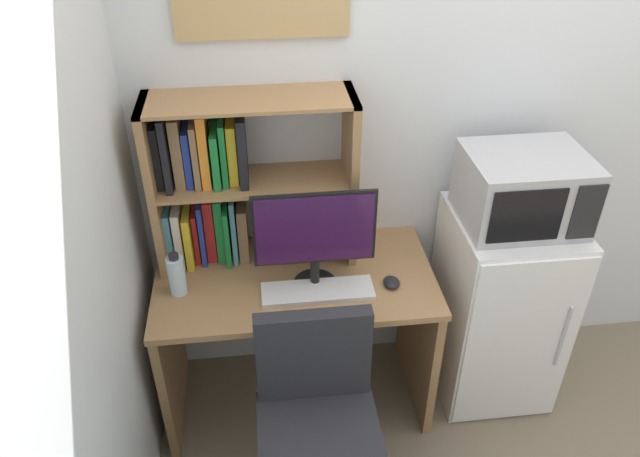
{
  "coord_description": "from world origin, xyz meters",
  "views": [
    {
      "loc": [
        -1.11,
        -2.24,
        2.29
      ],
      "look_at": [
        -0.88,
        -0.33,
        0.99
      ],
      "focal_mm": 34.12,
      "sensor_mm": 36.0,
      "label": 1
    }
  ],
  "objects_px": {
    "monitor": "(315,234)",
    "keyboard": "(318,291)",
    "mini_fridge": "(498,306)",
    "desk_chair": "(318,440)",
    "hutch_bookshelf": "(223,182)",
    "water_bottle": "(177,275)",
    "computer_mouse": "(391,282)",
    "microwave": "(523,189)"
  },
  "relations": [
    {
      "from": "keyboard",
      "to": "water_bottle",
      "type": "height_order",
      "value": "water_bottle"
    },
    {
      "from": "computer_mouse",
      "to": "microwave",
      "type": "xyz_separation_m",
      "value": [
        0.53,
        0.12,
        0.32
      ]
    },
    {
      "from": "hutch_bookshelf",
      "to": "mini_fridge",
      "type": "xyz_separation_m",
      "value": [
        1.17,
        -0.17,
        -0.63
      ]
    },
    {
      "from": "monitor",
      "to": "computer_mouse",
      "type": "relative_size",
      "value": 5.83
    },
    {
      "from": "water_bottle",
      "to": "desk_chair",
      "type": "bearing_deg",
      "value": -44.55
    },
    {
      "from": "desk_chair",
      "to": "water_bottle",
      "type": "bearing_deg",
      "value": 135.45
    },
    {
      "from": "water_bottle",
      "to": "desk_chair",
      "type": "height_order",
      "value": "water_bottle"
    },
    {
      "from": "mini_fridge",
      "to": "microwave",
      "type": "xyz_separation_m",
      "value": [
        0.0,
        0.0,
        0.61
      ]
    },
    {
      "from": "keyboard",
      "to": "mini_fridge",
      "type": "distance_m",
      "value": 0.89
    },
    {
      "from": "computer_mouse",
      "to": "desk_chair",
      "type": "xyz_separation_m",
      "value": [
        -0.34,
        -0.43,
        -0.37
      ]
    },
    {
      "from": "water_bottle",
      "to": "microwave",
      "type": "distance_m",
      "value": 1.4
    },
    {
      "from": "computer_mouse",
      "to": "desk_chair",
      "type": "distance_m",
      "value": 0.66
    },
    {
      "from": "computer_mouse",
      "to": "mini_fridge",
      "type": "relative_size",
      "value": 0.09
    },
    {
      "from": "hutch_bookshelf",
      "to": "keyboard",
      "type": "bearing_deg",
      "value": -41.58
    },
    {
      "from": "monitor",
      "to": "computer_mouse",
      "type": "xyz_separation_m",
      "value": [
        0.3,
        -0.04,
        -0.23
      ]
    },
    {
      "from": "water_bottle",
      "to": "mini_fridge",
      "type": "distance_m",
      "value": 1.42
    },
    {
      "from": "computer_mouse",
      "to": "desk_chair",
      "type": "height_order",
      "value": "desk_chair"
    },
    {
      "from": "keyboard",
      "to": "water_bottle",
      "type": "distance_m",
      "value": 0.55
    },
    {
      "from": "keyboard",
      "to": "computer_mouse",
      "type": "xyz_separation_m",
      "value": [
        0.3,
        0.01,
        0.0
      ]
    },
    {
      "from": "mini_fridge",
      "to": "desk_chair",
      "type": "relative_size",
      "value": 1.06
    },
    {
      "from": "computer_mouse",
      "to": "keyboard",
      "type": "bearing_deg",
      "value": -177.12
    },
    {
      "from": "hutch_bookshelf",
      "to": "computer_mouse",
      "type": "xyz_separation_m",
      "value": [
        0.64,
        -0.29,
        -0.34
      ]
    },
    {
      "from": "monitor",
      "to": "keyboard",
      "type": "distance_m",
      "value": 0.24
    },
    {
      "from": "hutch_bookshelf",
      "to": "computer_mouse",
      "type": "height_order",
      "value": "hutch_bookshelf"
    },
    {
      "from": "microwave",
      "to": "computer_mouse",
      "type": "bearing_deg",
      "value": -167.12
    },
    {
      "from": "monitor",
      "to": "microwave",
      "type": "relative_size",
      "value": 1.01
    },
    {
      "from": "water_bottle",
      "to": "desk_chair",
      "type": "xyz_separation_m",
      "value": [
        0.49,
        -0.49,
        -0.44
      ]
    },
    {
      "from": "mini_fridge",
      "to": "desk_chair",
      "type": "xyz_separation_m",
      "value": [
        -0.88,
        -0.55,
        -0.08
      ]
    },
    {
      "from": "hutch_bookshelf",
      "to": "mini_fridge",
      "type": "bearing_deg",
      "value": -8.13
    },
    {
      "from": "computer_mouse",
      "to": "mini_fridge",
      "type": "xyz_separation_m",
      "value": [
        0.53,
        0.12,
        -0.29
      ]
    },
    {
      "from": "water_bottle",
      "to": "monitor",
      "type": "bearing_deg",
      "value": -1.8
    },
    {
      "from": "water_bottle",
      "to": "mini_fridge",
      "type": "relative_size",
      "value": 0.2
    },
    {
      "from": "monitor",
      "to": "keyboard",
      "type": "relative_size",
      "value": 1.07
    },
    {
      "from": "hutch_bookshelf",
      "to": "monitor",
      "type": "xyz_separation_m",
      "value": [
        0.34,
        -0.25,
        -0.11
      ]
    },
    {
      "from": "mini_fridge",
      "to": "monitor",
      "type": "bearing_deg",
      "value": -174.6
    },
    {
      "from": "keyboard",
      "to": "mini_fridge",
      "type": "xyz_separation_m",
      "value": [
        0.83,
        0.13,
        -0.28
      ]
    },
    {
      "from": "water_bottle",
      "to": "microwave",
      "type": "bearing_deg",
      "value": 2.72
    },
    {
      "from": "computer_mouse",
      "to": "desk_chair",
      "type": "relative_size",
      "value": 0.09
    },
    {
      "from": "desk_chair",
      "to": "mini_fridge",
      "type": "bearing_deg",
      "value": 31.96
    },
    {
      "from": "monitor",
      "to": "keyboard",
      "type": "bearing_deg",
      "value": -85.07
    },
    {
      "from": "hutch_bookshelf",
      "to": "computer_mouse",
      "type": "distance_m",
      "value": 0.78
    },
    {
      "from": "computer_mouse",
      "to": "mini_fridge",
      "type": "bearing_deg",
      "value": 12.57
    }
  ]
}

